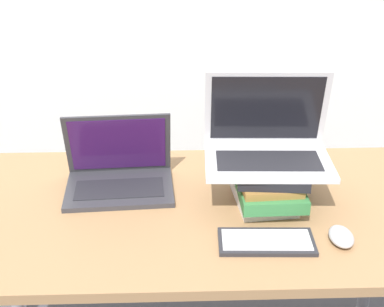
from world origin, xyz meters
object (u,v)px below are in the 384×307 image
Objects in this scene: mouse at (341,236)px; laptop_on_books at (267,143)px; laptop_left at (119,174)px; wireless_keyboard at (266,242)px; book_stack at (268,182)px.

laptop_on_books is at bearing 123.96° from mouse.
laptop_left is 3.49× the size of mouse.
laptop_on_books is 1.45× the size of wireless_keyboard.
laptop_left reaches higher than book_stack.
wireless_keyboard is at bearing -37.08° from laptop_left.
book_stack is 0.28m from mouse.
book_stack is at bearing 128.58° from mouse.
laptop_left is 1.33× the size of wireless_keyboard.
laptop_left is 0.71m from mouse.
laptop_on_books reaches higher than mouse.
laptop_on_books is (-0.00, 0.04, 0.11)m from book_stack.
laptop_left is 0.92× the size of laptop_on_books.
book_stack is 1.05× the size of wireless_keyboard.
book_stack is (0.46, -0.11, 0.02)m from laptop_left.
book_stack reaches higher than mouse.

